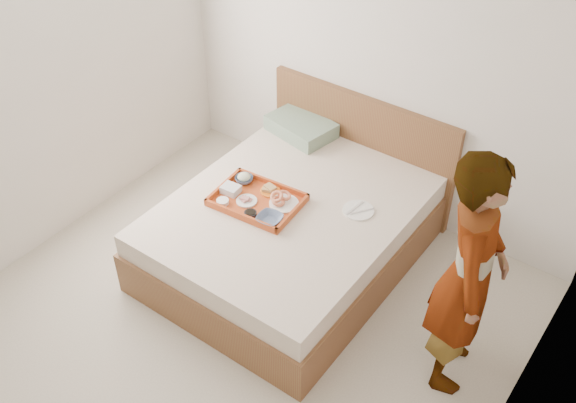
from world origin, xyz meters
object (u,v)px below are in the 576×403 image
(bed, at_px, (290,232))
(dinner_plate, at_px, (358,210))
(tray, at_px, (257,200))
(person, at_px, (469,275))

(bed, height_order, dinner_plate, dinner_plate)
(tray, height_order, person, person)
(bed, height_order, person, person)
(tray, relative_size, person, 0.36)
(dinner_plate, bearing_deg, bed, -152.39)
(bed, distance_m, person, 1.54)
(dinner_plate, height_order, person, person)
(tray, bearing_deg, person, -8.04)
(tray, distance_m, dinner_plate, 0.73)
(tray, bearing_deg, dinner_plate, 23.89)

